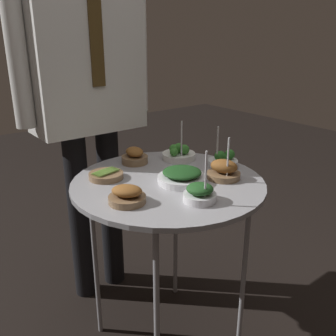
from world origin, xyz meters
The scene contains 11 objects.
ground_plane centered at (0.00, 0.00, 0.00)m, with size 8.00×8.00×0.00m, color black.
serving_cart centered at (0.00, 0.00, 0.69)m, with size 0.72×0.72×0.74m.
bowl_spinach_back_right centered at (0.03, -0.04, 0.77)m, with size 0.18×0.18×0.05m.
bowl_roast_center centered at (0.01, 0.24, 0.77)m, with size 0.11×0.11×0.07m.
bowl_spinach_front_left centered at (-0.03, -0.20, 0.77)m, with size 0.11×0.11×0.18m.
bowl_roast_mid_left centered at (0.18, -0.11, 0.77)m, with size 0.13×0.13×0.17m.
bowl_asparagus_front_center centered at (-0.17, 0.16, 0.75)m, with size 0.13×0.13×0.03m.
bowl_roast_mid_right centered at (-0.22, -0.07, 0.77)m, with size 0.12×0.13×0.06m.
bowl_broccoli_back_left centered at (0.19, 0.17, 0.77)m, with size 0.14×0.14×0.18m.
bowl_broccoli_front_right centered at (0.28, -0.01, 0.77)m, with size 0.12×0.12×0.17m.
waiter_figure centered at (-0.06, 0.50, 1.08)m, with size 0.63×0.24×1.71m.
Camera 1 is at (-0.79, -1.02, 1.26)m, focal length 40.00 mm.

